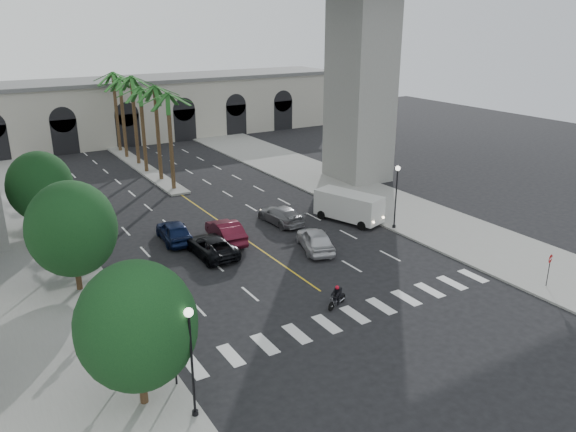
% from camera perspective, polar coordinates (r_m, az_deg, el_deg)
% --- Properties ---
extents(ground, '(140.00, 140.00, 0.00)m').
position_cam_1_polar(ground, '(34.47, 5.25, -8.91)').
color(ground, black).
rests_on(ground, ground).
extents(sidewalk_left, '(8.00, 100.00, 0.15)m').
position_cam_1_polar(sidewalk_left, '(42.52, -24.40, -4.87)').
color(sidewalk_left, gray).
rests_on(sidewalk_left, ground).
extents(sidewalk_right, '(8.00, 100.00, 0.15)m').
position_cam_1_polar(sidewalk_right, '(53.96, 8.64, 1.70)').
color(sidewalk_right, gray).
rests_on(sidewalk_right, ground).
extents(median, '(2.00, 24.00, 0.20)m').
position_cam_1_polar(median, '(66.81, -14.52, 4.77)').
color(median, gray).
rests_on(median, ground).
extents(pier_building, '(71.00, 10.50, 8.50)m').
position_cam_1_polar(pier_building, '(82.15, -18.41, 10.04)').
color(pier_building, beige).
rests_on(pier_building, ground).
extents(palm_a, '(3.20, 3.20, 10.30)m').
position_cam_1_polar(palm_a, '(55.77, -12.13, 11.59)').
color(palm_a, '#47331E').
rests_on(palm_a, ground).
extents(palm_b, '(3.20, 3.20, 10.60)m').
position_cam_1_polar(palm_b, '(59.52, -13.39, 12.24)').
color(palm_b, '#47331E').
rests_on(palm_b, ground).
extents(palm_c, '(3.20, 3.20, 10.10)m').
position_cam_1_polar(palm_c, '(63.27, -14.81, 12.10)').
color(palm_c, '#47331E').
rests_on(palm_c, ground).
extents(palm_d, '(3.20, 3.20, 10.90)m').
position_cam_1_polar(palm_d, '(67.11, -15.62, 13.05)').
color(palm_d, '#47331E').
rests_on(palm_d, ground).
extents(palm_e, '(3.20, 3.20, 10.40)m').
position_cam_1_polar(palm_e, '(70.92, -16.73, 12.89)').
color(palm_e, '#47331E').
rests_on(palm_e, ground).
extents(palm_f, '(3.20, 3.20, 10.70)m').
position_cam_1_polar(palm_f, '(74.82, -17.37, 13.34)').
color(palm_f, '#47331E').
rests_on(palm_f, ground).
extents(street_tree_near, '(5.20, 5.20, 6.89)m').
position_cam_1_polar(street_tree_near, '(25.05, -15.11, -10.71)').
color(street_tree_near, '#382616').
rests_on(street_tree_near, ground).
extents(street_tree_mid, '(5.44, 5.44, 7.21)m').
position_cam_1_polar(street_tree_mid, '(36.63, -21.11, -1.22)').
color(street_tree_mid, '#382616').
rests_on(street_tree_mid, ground).
extents(street_tree_far, '(5.04, 5.04, 6.68)m').
position_cam_1_polar(street_tree_far, '(48.09, -23.88, 2.79)').
color(street_tree_far, '#382616').
rests_on(street_tree_far, ground).
extents(lamp_post_left_near, '(0.40, 0.40, 5.35)m').
position_cam_1_polar(lamp_post_left_near, '(24.23, -9.80, -13.61)').
color(lamp_post_left_near, black).
rests_on(lamp_post_left_near, ground).
extents(lamp_post_left_far, '(0.40, 0.40, 5.35)m').
position_cam_1_polar(lamp_post_left_far, '(42.81, -20.45, 0.36)').
color(lamp_post_left_far, black).
rests_on(lamp_post_left_far, ground).
extents(lamp_post_right, '(0.40, 0.40, 5.35)m').
position_cam_1_polar(lamp_post_right, '(45.75, 10.94, 2.45)').
color(lamp_post_right, black).
rests_on(lamp_post_right, ground).
extents(traffic_signal_near, '(0.25, 0.18, 3.65)m').
position_cam_1_polar(traffic_signal_near, '(26.64, -11.58, -12.23)').
color(traffic_signal_near, black).
rests_on(traffic_signal_near, ground).
extents(traffic_signal_far, '(0.25, 0.18, 3.65)m').
position_cam_1_polar(traffic_signal_far, '(29.98, -14.28, -8.65)').
color(traffic_signal_far, black).
rests_on(traffic_signal_far, ground).
extents(motorcycle_rider, '(1.78, 0.87, 1.37)m').
position_cam_1_polar(motorcycle_rider, '(33.99, 5.05, -8.15)').
color(motorcycle_rider, black).
rests_on(motorcycle_rider, ground).
extents(car_a, '(3.41, 5.28, 1.67)m').
position_cam_1_polar(car_a, '(41.67, 2.79, -2.40)').
color(car_a, silver).
rests_on(car_a, ground).
extents(car_b, '(2.30, 5.30, 1.70)m').
position_cam_1_polar(car_b, '(43.42, -6.35, -1.56)').
color(car_b, '#4D0F1D').
rests_on(car_b, ground).
extents(car_c, '(2.51, 5.37, 1.49)m').
position_cam_1_polar(car_c, '(41.09, -7.77, -3.02)').
color(car_c, black).
rests_on(car_c, ground).
extents(car_d, '(2.33, 5.16, 1.47)m').
position_cam_1_polar(car_d, '(47.08, -0.74, 0.11)').
color(car_d, slate).
rests_on(car_d, ground).
extents(car_e, '(2.40, 5.08, 1.68)m').
position_cam_1_polar(car_e, '(44.08, -11.49, -1.53)').
color(car_e, '#0D183D').
rests_on(car_e, ground).
extents(cargo_van, '(3.89, 6.21, 2.48)m').
position_cam_1_polar(cargo_van, '(47.57, 6.23, 1.03)').
color(cargo_van, silver).
rests_on(cargo_van, ground).
extents(pedestrian_a, '(0.71, 0.51, 1.79)m').
position_cam_1_polar(pedestrian_a, '(31.39, -20.49, -11.05)').
color(pedestrian_a, black).
rests_on(pedestrian_a, sidewalk_left).
extents(pedestrian_b, '(1.14, 1.10, 1.86)m').
position_cam_1_polar(pedestrian_b, '(36.15, -17.56, -6.47)').
color(pedestrian_b, black).
rests_on(pedestrian_b, sidewalk_left).
extents(do_not_enter_sign, '(0.56, 0.18, 2.33)m').
position_cam_1_polar(do_not_enter_sign, '(39.18, 25.05, -4.43)').
color(do_not_enter_sign, black).
rests_on(do_not_enter_sign, ground).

